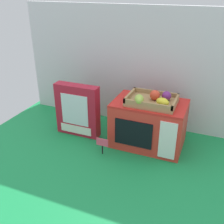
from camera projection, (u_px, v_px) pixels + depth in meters
ground_plane at (124, 141)px, 1.64m from camera, size 1.70×1.70×0.00m
display_back_panel at (140, 68)px, 1.70m from camera, size 1.61×0.03×0.76m
toy_microwave at (148, 124)px, 1.55m from camera, size 0.41×0.27×0.27m
food_groups_crate at (153, 100)px, 1.46m from camera, size 0.27×0.21×0.08m
cookie_set_box at (78, 110)px, 1.65m from camera, size 0.28×0.07×0.33m
price_sign at (102, 144)px, 1.48m from camera, size 0.07×0.01×0.10m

